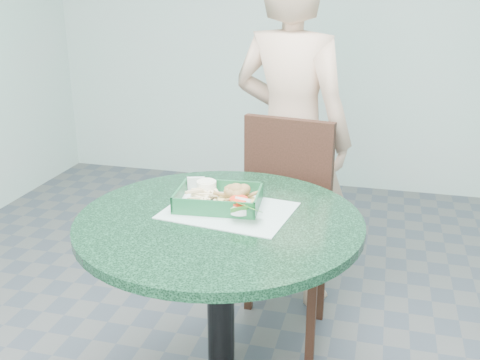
% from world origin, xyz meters
% --- Properties ---
extents(cafe_table, '(0.90, 0.90, 0.75)m').
position_xyz_m(cafe_table, '(0.00, 0.00, 0.58)').
color(cafe_table, black).
rests_on(cafe_table, floor).
extents(dining_chair, '(0.39, 0.39, 0.93)m').
position_xyz_m(dining_chair, '(0.10, 0.61, 0.53)').
color(dining_chair, black).
rests_on(dining_chair, floor).
extents(diner_person, '(0.70, 0.57, 1.68)m').
position_xyz_m(diner_person, '(0.07, 0.90, 0.84)').
color(diner_person, tan).
rests_on(diner_person, floor).
extents(placemat, '(0.43, 0.35, 0.00)m').
position_xyz_m(placemat, '(0.01, 0.06, 0.75)').
color(placemat, '#9FBBB2').
rests_on(placemat, cafe_table).
extents(food_basket, '(0.27, 0.20, 0.05)m').
position_xyz_m(food_basket, '(-0.03, 0.09, 0.77)').
color(food_basket, '#17552F').
rests_on(food_basket, placemat).
extents(crab_sandwich, '(0.12, 0.12, 0.07)m').
position_xyz_m(crab_sandwich, '(0.03, 0.07, 0.80)').
color(crab_sandwich, tan).
rests_on(crab_sandwich, food_basket).
extents(fries_pile, '(0.14, 0.14, 0.04)m').
position_xyz_m(fries_pile, '(-0.07, 0.07, 0.79)').
color(fries_pile, beige).
rests_on(fries_pile, food_basket).
extents(sauce_ramekin, '(0.07, 0.07, 0.04)m').
position_xyz_m(sauce_ramekin, '(-0.08, 0.14, 0.80)').
color(sauce_ramekin, white).
rests_on(sauce_ramekin, food_basket).
extents(garnish_cup, '(0.10, 0.10, 0.04)m').
position_xyz_m(garnish_cup, '(0.06, 0.00, 0.79)').
color(garnish_cup, white).
rests_on(garnish_cup, food_basket).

